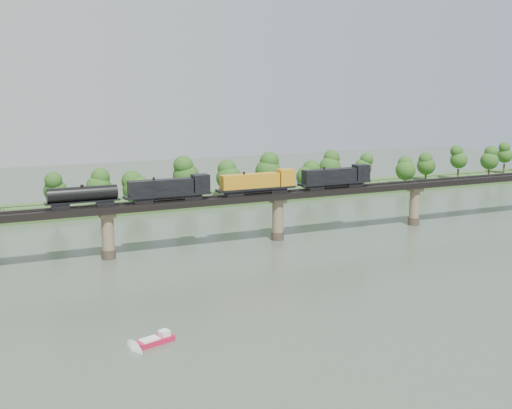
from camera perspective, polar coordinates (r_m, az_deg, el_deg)
name	(u,v)px	position (r m, az deg, el deg)	size (l,w,h in m)	color
ground	(346,273)	(127.45, 8.00, -6.06)	(400.00, 400.00, 0.00)	#374435
far_bank	(199,199)	(202.08, -5.06, 0.46)	(300.00, 24.00, 1.60)	#2B4E1F
bridge	(278,217)	(151.41, 1.94, -1.15)	(236.00, 30.00, 11.50)	#473A2D
bridge_superstructure	(278,191)	(150.25, 1.96, 1.21)	(220.00, 4.90, 0.75)	black
far_treeline	(178,178)	(194.03, -6.93, 2.40)	(289.06, 17.54, 13.60)	#382619
freight_train	(228,185)	(144.79, -2.47, 1.75)	(77.38, 3.01, 5.33)	black
motorboat	(156,340)	(94.49, -8.92, -11.79)	(5.99, 3.59, 1.58)	#B51434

